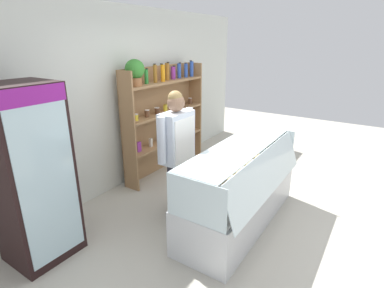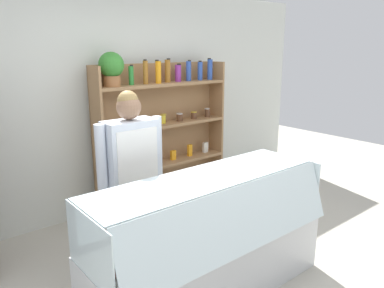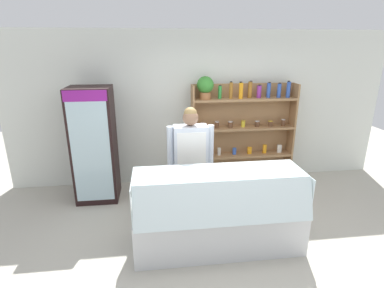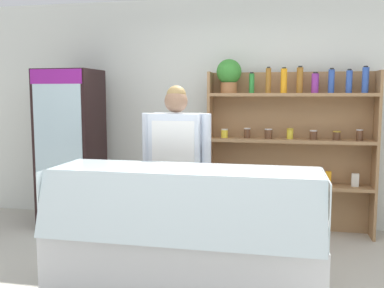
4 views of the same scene
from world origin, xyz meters
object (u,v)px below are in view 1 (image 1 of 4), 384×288
(shelving_unit, at_px, (161,110))
(shop_clerk, at_px, (177,144))
(deli_display_case, at_px, (239,200))
(drinks_fridge, at_px, (32,176))

(shelving_unit, xyz_separation_m, shop_clerk, (-0.97, -1.05, -0.13))
(shop_clerk, bearing_deg, deli_display_case, -72.42)
(drinks_fridge, xyz_separation_m, shelving_unit, (2.43, 0.31, 0.19))
(shelving_unit, distance_m, shop_clerk, 1.43)
(shelving_unit, relative_size, deli_display_case, 0.95)
(shelving_unit, bearing_deg, shop_clerk, -132.90)
(deli_display_case, bearing_deg, drinks_fridge, 138.41)
(drinks_fridge, distance_m, shelving_unit, 2.45)
(drinks_fridge, height_order, shop_clerk, drinks_fridge)
(drinks_fridge, xyz_separation_m, shop_clerk, (1.46, -0.74, 0.05))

